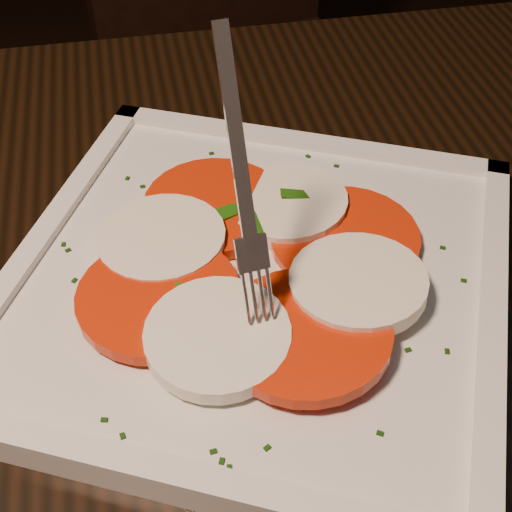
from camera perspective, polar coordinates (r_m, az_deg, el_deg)
name	(u,v)px	position (r m, az deg, el deg)	size (l,w,h in m)	color
table	(267,440)	(0.50, 0.90, -14.48)	(1.28, 0.93, 0.75)	black
chair	(236,27)	(1.23, -1.62, 17.86)	(0.55, 0.55, 0.93)	black
plate	(256,282)	(0.44, 0.00, -2.09)	(0.30, 0.30, 0.01)	silver
caprese_salad	(256,264)	(0.43, 0.00, -0.61)	(0.25, 0.26, 0.02)	red
fork	(237,170)	(0.37, -1.54, 6.91)	(0.03, 0.07, 0.14)	white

